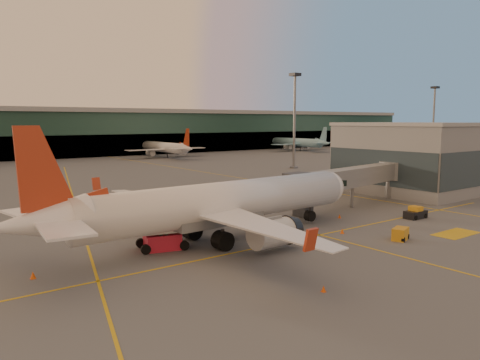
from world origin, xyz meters
TOP-DOWN VIEW (x-y plane):
  - ground at (0.00, 0.00)m, footprint 600.00×600.00m
  - taxi_markings at (-7.32, 44.49)m, footprint 100.12×173.00m
  - terminal at (0.00, 141.79)m, footprint 400.00×20.00m
  - gate_building at (41.93, 17.93)m, footprint 18.40×22.40m
  - mast_east_near at (55.00, 62.00)m, footprint 2.40×2.40m
  - mast_east_far at (130.00, 66.00)m, footprint 2.40×2.40m
  - distant_aircraft_row at (10.83, 118.00)m, footprint 350.00×34.00m
  - main_airplane at (-6.47, 9.34)m, footprint 41.45×37.30m
  - jet_bridge at (22.89, 14.38)m, footprint 28.83×7.43m
  - catering_truck at (-12.27, 10.56)m, footprint 6.73×4.19m
  - gpu_cart at (10.40, -1.84)m, footprint 2.61×2.05m
  - pushback_tug at (21.97, 3.73)m, footprint 3.18×1.77m
  - cone_nose at (13.97, 9.89)m, footprint 0.41×0.41m
  - cone_tail at (-24.75, 8.83)m, footprint 0.48×0.48m
  - cone_wing_right at (-7.88, -7.60)m, footprint 0.39×0.39m
  - cone_wing_left at (-6.53, 26.80)m, footprint 0.49×0.49m
  - cone_fwd at (7.61, 3.94)m, footprint 0.45×0.45m

SIDE VIEW (x-z plane):
  - ground at x=0.00m, z-range 0.00..0.00m
  - distant_aircraft_row at x=10.83m, z-range -6.50..6.50m
  - taxi_markings at x=-7.32m, z-range 0.00..0.01m
  - cone_wing_right at x=-7.88m, z-range -0.01..0.48m
  - cone_nose at x=13.97m, z-range -0.01..0.52m
  - cone_fwd at x=7.61m, z-range -0.01..0.56m
  - cone_tail at x=-24.75m, z-range -0.01..0.60m
  - cone_wing_left at x=-6.53m, z-range -0.01..0.62m
  - gpu_cart at x=10.40m, z-range -0.02..1.32m
  - pushback_tug at x=21.97m, z-range -0.15..1.47m
  - catering_truck at x=-12.27m, z-range 0.33..5.18m
  - main_airplane at x=-6.47m, z-range -2.19..10.32m
  - jet_bridge at x=22.89m, z-range 1.24..7.34m
  - gate_building at x=41.93m, z-range -0.01..12.59m
  - terminal at x=0.00m, z-range -0.04..17.56m
  - mast_east_near at x=55.00m, z-range 2.06..27.66m
  - mast_east_far at x=130.00m, z-range 2.06..27.66m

